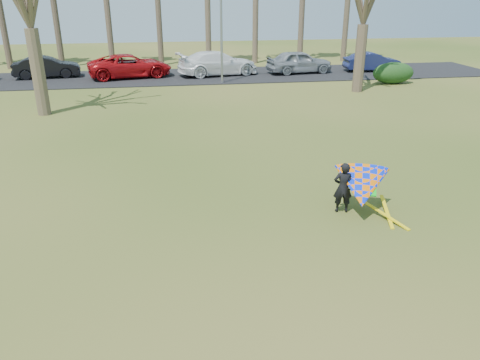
{
  "coord_description": "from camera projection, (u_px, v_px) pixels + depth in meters",
  "views": [
    {
      "loc": [
        -1.88,
        -9.65,
        5.92
      ],
      "look_at": [
        0.0,
        2.0,
        1.1
      ],
      "focal_mm": 35.0,
      "sensor_mm": 36.0,
      "label": 1
    }
  ],
  "objects": [
    {
      "name": "car_1",
      "position": [
        47.0,
        67.0,
        33.2
      ],
      "size": [
        4.69,
        2.15,
        1.49
      ],
      "primitive_type": "imported",
      "rotation": [
        0.0,
        0.0,
        1.7
      ],
      "color": "black",
      "rests_on": "parking_strip"
    },
    {
      "name": "car_2",
      "position": [
        130.0,
        66.0,
        33.31
      ],
      "size": [
        6.27,
        3.87,
        1.62
      ],
      "primitive_type": "imported",
      "rotation": [
        0.0,
        0.0,
        1.79
      ],
      "color": "#AD0D12",
      "rests_on": "parking_strip"
    },
    {
      "name": "hedge_near",
      "position": [
        393.0,
        73.0,
        31.36
      ],
      "size": [
        2.87,
        1.3,
        1.43
      ],
      "primitive_type": "ellipsoid",
      "color": "#173915",
      "rests_on": "ground"
    },
    {
      "name": "car_4",
      "position": [
        299.0,
        62.0,
        35.03
      ],
      "size": [
        5.11,
        2.62,
        1.66
      ],
      "primitive_type": "imported",
      "rotation": [
        0.0,
        0.0,
        1.71
      ],
      "color": "gray",
      "rests_on": "parking_strip"
    },
    {
      "name": "kite_flyer",
      "position": [
        361.0,
        187.0,
        12.98
      ],
      "size": [
        2.13,
        2.39,
        2.02
      ],
      "color": "black",
      "rests_on": "ground"
    },
    {
      "name": "streetlight",
      "position": [
        224.0,
        14.0,
        30.07
      ],
      "size": [
        2.28,
        0.18,
        8.0
      ],
      "color": "gray",
      "rests_on": "ground"
    },
    {
      "name": "parking_strip",
      "position": [
        190.0,
        76.0,
        34.17
      ],
      "size": [
        46.0,
        7.0,
        0.06
      ],
      "primitive_type": "cube",
      "color": "black",
      "rests_on": "ground"
    },
    {
      "name": "ground",
      "position": [
        253.0,
        253.0,
        11.33
      ],
      "size": [
        100.0,
        100.0,
        0.0
      ],
      "primitive_type": "plane",
      "color": "#24480F",
      "rests_on": "ground"
    },
    {
      "name": "car_5",
      "position": [
        372.0,
        62.0,
        35.89
      ],
      "size": [
        4.32,
        1.67,
        1.4
      ],
      "primitive_type": "imported",
      "rotation": [
        0.0,
        0.0,
        1.53
      ],
      "color": "#1A214F",
      "rests_on": "parking_strip"
    },
    {
      "name": "car_3",
      "position": [
        218.0,
        63.0,
        34.19
      ],
      "size": [
        6.24,
        3.54,
        1.7
      ],
      "primitive_type": "imported",
      "rotation": [
        0.0,
        0.0,
        1.78
      ],
      "color": "white",
      "rests_on": "parking_strip"
    }
  ]
}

